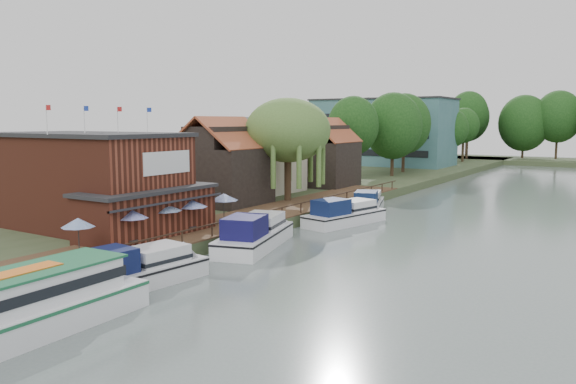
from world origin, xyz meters
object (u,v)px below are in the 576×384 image
Objects in this scene: umbrella_1 at (132,228)px; umbrella_2 at (165,220)px; pub at (104,181)px; cottage_b at (256,155)px; willow at (288,150)px; umbrella_3 at (191,216)px; cruiser_0 at (135,266)px; hotel_block at (382,132)px; cottage_a at (221,161)px; cruiser_3 at (368,200)px; cottage_c at (324,152)px; umbrella_0 at (79,238)px; cruiser_2 at (345,211)px; cruiser_1 at (255,230)px; umbrella_4 at (224,209)px; tour_boat at (3,308)px; swan at (124,297)px.

umbrella_1 is 3.28m from umbrella_2.
pub is 8.22× the size of umbrella_2.
umbrella_2 is (10.08, -24.92, -2.96)m from cottage_b.
umbrella_2 is (2.58, -19.92, -3.93)m from willow.
umbrella_3 is 0.24× the size of cruiser_0.
hotel_block is at bearing 109.38° from cruiser_0.
cruiser_3 is (11.57, 9.00, -4.11)m from cottage_a.
pub is 8.42× the size of umbrella_1.
hotel_block is at bearing 102.20° from cottage_c.
hotel_block reaches higher than umbrella_3.
willow is at bearing -169.15° from cruiser_3.
umbrella_0 is 24.18m from cruiser_2.
cruiser_2 is at bearing 6.71° from cottage_a.
cruiser_1 is (10.50, -29.37, -3.94)m from cottage_c.
hotel_block is at bearing 102.45° from umbrella_4.
pub is 2.35× the size of cottage_c.
cottage_c reaches higher than umbrella_3.
cruiser_3 is at bearing 76.39° from umbrella_4.
cruiser_1 is at bearing -21.76° from umbrella_4.
cottage_b is at bearing 110.35° from umbrella_1.
umbrella_2 is at bearing -82.63° from willow.
tour_boat is at bearing -76.26° from cottage_c.
cottage_a is 0.82× the size of willow.
umbrella_3 is 4.73m from cruiser_1.
pub is 9.22m from umbrella_4.
swan is at bearing -74.23° from cottage_c.
cruiser_0 is at bearing 2.32° from umbrella_0.
umbrella_3 is at bearing 81.18° from umbrella_2.
cruiser_1 is at bearing -70.32° from cottage_c.
cottage_b is at bearing 118.83° from umbrella_4.
cottage_b is 0.97× the size of cruiser_2.
pub is 15.67m from swan.
umbrella_2 is at bearing 123.91° from swan.
cruiser_2 is (19.75, -54.50, -5.95)m from hotel_block.
cruiser_2 reaches higher than cruiser_3.
hotel_block reaches higher than cruiser_0.
hotel_block is 10.69× the size of umbrella_3.
cottage_a is 14.92m from umbrella_3.
cottage_c is at bearing 99.85° from umbrella_1.
umbrella_4 is (-0.15, 3.90, 0.00)m from umbrella_3.
cottage_c reaches higher than umbrella_0.
umbrella_4 is (6.28, -27.69, -2.96)m from cottage_c.
umbrella_0 and umbrella_2 have the same top height.
cottage_a reaches higher than cruiser_1.
pub reaches higher than umbrella_0.
hotel_block is 2.38× the size of cruiser_1.
willow is at bearing 97.26° from umbrella_1.
cruiser_1 is (10.50, 4.63, -3.34)m from pub.
umbrella_0 is 12.46m from cruiser_1.
willow is 28.19m from cruiser_0.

